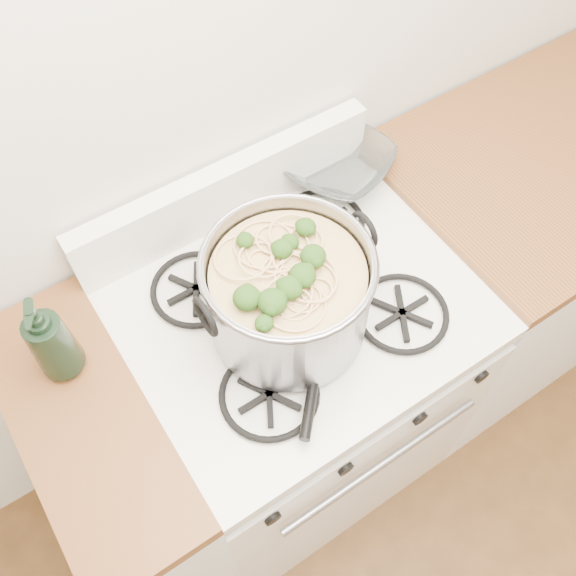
# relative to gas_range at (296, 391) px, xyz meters

# --- Properties ---
(gas_range) EXTENTS (0.76, 0.66, 0.92)m
(gas_range) POSITION_rel_gas_range_xyz_m (0.00, 0.00, 0.00)
(gas_range) COLOR white
(gas_range) RESTS_ON ground
(counter_left) EXTENTS (0.25, 0.65, 0.92)m
(counter_left) POSITION_rel_gas_range_xyz_m (-0.51, 0.00, 0.02)
(counter_left) COLOR silver
(counter_left) RESTS_ON ground
(counter_right) EXTENTS (1.00, 0.65, 0.92)m
(counter_right) POSITION_rel_gas_range_xyz_m (0.88, 0.00, 0.02)
(counter_right) COLOR silver
(counter_right) RESTS_ON ground
(stock_pot) EXTENTS (0.37, 0.34, 0.23)m
(stock_pot) POSITION_rel_gas_range_xyz_m (-0.05, -0.03, 0.59)
(stock_pot) COLOR gray
(stock_pot) RESTS_ON gas_range
(spatula) EXTENTS (0.42, 0.42, 0.02)m
(spatula) POSITION_rel_gas_range_xyz_m (0.00, -0.08, 0.50)
(spatula) COLOR black
(spatula) RESTS_ON gas_range
(glass_bowl) EXTENTS (0.14, 0.14, 0.03)m
(glass_bowl) POSITION_rel_gas_range_xyz_m (0.28, 0.26, 0.50)
(glass_bowl) COLOR white
(glass_bowl) RESTS_ON gas_range
(bottle) EXTENTS (0.11, 0.11, 0.23)m
(bottle) POSITION_rel_gas_range_xyz_m (-0.48, 0.13, 0.60)
(bottle) COLOR black
(bottle) RESTS_ON counter_left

